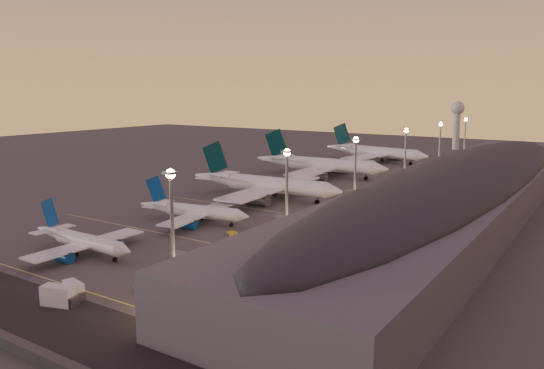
{
  "coord_description": "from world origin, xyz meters",
  "views": [
    {
      "loc": [
        103.41,
        -108.89,
        39.93
      ],
      "look_at": [
        2.0,
        45.0,
        7.0
      ],
      "focal_mm": 35.0,
      "sensor_mm": 36.0,
      "label": 1
    }
  ],
  "objects_px": {
    "airliner_narrow_south": "(81,240)",
    "catering_truck_a": "(74,291)",
    "airliner_wide_mid": "(319,164)",
    "baggage_tug_c": "(231,233)",
    "baggage_tug_a": "(140,289)",
    "catering_truck_b": "(60,296)",
    "radar_tower": "(457,117)",
    "airliner_wide_far": "(375,152)",
    "airliner_narrow_north": "(193,211)",
    "airliner_wide_near": "(264,184)",
    "baggage_tug_b": "(170,268)"
  },
  "relations": [
    {
      "from": "airliner_narrow_south",
      "to": "catering_truck_a",
      "type": "distance_m",
      "value": 30.25
    },
    {
      "from": "airliner_wide_mid",
      "to": "baggage_tug_c",
      "type": "xyz_separation_m",
      "value": [
        28.71,
        -104.52,
        -5.02
      ]
    },
    {
      "from": "catering_truck_a",
      "to": "baggage_tug_a",
      "type": "bearing_deg",
      "value": 61.75
    },
    {
      "from": "baggage_tug_c",
      "to": "catering_truck_b",
      "type": "height_order",
      "value": "catering_truck_b"
    },
    {
      "from": "radar_tower",
      "to": "baggage_tug_a",
      "type": "bearing_deg",
      "value": -87.01
    },
    {
      "from": "airliner_wide_far",
      "to": "airliner_narrow_north",
      "type": "bearing_deg",
      "value": -77.54
    },
    {
      "from": "airliner_narrow_north",
      "to": "radar_tower",
      "type": "bearing_deg",
      "value": 77.62
    },
    {
      "from": "baggage_tug_a",
      "to": "catering_truck_b",
      "type": "bearing_deg",
      "value": -113.54
    },
    {
      "from": "airliner_wide_far",
      "to": "baggage_tug_c",
      "type": "height_order",
      "value": "airliner_wide_far"
    },
    {
      "from": "airliner_narrow_south",
      "to": "catering_truck_a",
      "type": "relative_size",
      "value": 5.83
    },
    {
      "from": "airliner_wide_far",
      "to": "catering_truck_b",
      "type": "height_order",
      "value": "airliner_wide_far"
    },
    {
      "from": "catering_truck_a",
      "to": "catering_truck_b",
      "type": "relative_size",
      "value": 0.84
    },
    {
      "from": "airliner_narrow_north",
      "to": "airliner_wide_mid",
      "type": "distance_m",
      "value": 99.89
    },
    {
      "from": "airliner_narrow_south",
      "to": "catering_truck_b",
      "type": "xyz_separation_m",
      "value": [
        24.07,
        -23.05,
        -1.49
      ]
    },
    {
      "from": "airliner_wide_near",
      "to": "catering_truck_b",
      "type": "distance_m",
      "value": 107.21
    },
    {
      "from": "airliner_wide_mid",
      "to": "radar_tower",
      "type": "relative_size",
      "value": 2.07
    },
    {
      "from": "airliner_narrow_north",
      "to": "baggage_tug_a",
      "type": "bearing_deg",
      "value": -68.32
    },
    {
      "from": "airliner_narrow_north",
      "to": "catering_truck_b",
      "type": "distance_m",
      "value": 65.49
    },
    {
      "from": "airliner_narrow_south",
      "to": "airliner_wide_far",
      "type": "distance_m",
      "value": 201.25
    },
    {
      "from": "airliner_wide_mid",
      "to": "radar_tower",
      "type": "xyz_separation_m",
      "value": [
        23.5,
        151.22,
        16.34
      ]
    },
    {
      "from": "airliner_wide_near",
      "to": "airliner_wide_far",
      "type": "xyz_separation_m",
      "value": [
        -5.8,
        119.92,
        0.13
      ]
    },
    {
      "from": "airliner_wide_near",
      "to": "catering_truck_b",
      "type": "xyz_separation_m",
      "value": [
        24.69,
        -104.27,
        -3.49
      ]
    },
    {
      "from": "baggage_tug_c",
      "to": "catering_truck_a",
      "type": "xyz_separation_m",
      "value": [
        2.35,
        -52.75,
        0.99
      ]
    },
    {
      "from": "airliner_wide_far",
      "to": "catering_truck_b",
      "type": "xyz_separation_m",
      "value": [
        30.49,
        -224.19,
        -3.62
      ]
    },
    {
      "from": "airliner_narrow_north",
      "to": "catering_truck_a",
      "type": "bearing_deg",
      "value": -79.25
    },
    {
      "from": "airliner_wide_mid",
      "to": "catering_truck_b",
      "type": "xyz_separation_m",
      "value": [
        31.88,
        -161.06,
        -3.75
      ]
    },
    {
      "from": "airliner_wide_mid",
      "to": "baggage_tug_c",
      "type": "relative_size",
      "value": 17.75
    },
    {
      "from": "airliner_narrow_south",
      "to": "baggage_tug_b",
      "type": "bearing_deg",
      "value": 5.84
    },
    {
      "from": "airliner_wide_near",
      "to": "baggage_tug_c",
      "type": "distance_m",
      "value": 52.57
    },
    {
      "from": "airliner_narrow_south",
      "to": "radar_tower",
      "type": "relative_size",
      "value": 1.09
    },
    {
      "from": "airliner_wide_far",
      "to": "airliner_wide_mid",
      "type": "bearing_deg",
      "value": -81.81
    },
    {
      "from": "airliner_wide_near",
      "to": "airliner_wide_far",
      "type": "height_order",
      "value": "airliner_wide_far"
    },
    {
      "from": "airliner_wide_far",
      "to": "baggage_tug_a",
      "type": "relative_size",
      "value": 18.23
    },
    {
      "from": "airliner_wide_far",
      "to": "radar_tower",
      "type": "xyz_separation_m",
      "value": [
        22.11,
        88.1,
        16.47
      ]
    },
    {
      "from": "baggage_tug_a",
      "to": "airliner_narrow_north",
      "type": "bearing_deg",
      "value": 126.59
    },
    {
      "from": "airliner_wide_near",
      "to": "airliner_wide_mid",
      "type": "height_order",
      "value": "airliner_wide_mid"
    },
    {
      "from": "airliner_wide_mid",
      "to": "airliner_narrow_south",
      "type": "bearing_deg",
      "value": -89.71
    },
    {
      "from": "airliner_narrow_north",
      "to": "baggage_tug_b",
      "type": "distance_m",
      "value": 44.14
    },
    {
      "from": "airliner_narrow_south",
      "to": "catering_truck_a",
      "type": "xyz_separation_m",
      "value": [
        23.26,
        -19.27,
        -1.77
      ]
    },
    {
      "from": "airliner_wide_near",
      "to": "baggage_tug_c",
      "type": "xyz_separation_m",
      "value": [
        21.52,
        -47.73,
        -4.76
      ]
    },
    {
      "from": "airliner_wide_near",
      "to": "catering_truck_a",
      "type": "distance_m",
      "value": 103.34
    },
    {
      "from": "airliner_narrow_south",
      "to": "airliner_wide_far",
      "type": "bearing_deg",
      "value": 92.28
    },
    {
      "from": "airliner_wide_mid",
      "to": "airliner_wide_far",
      "type": "xyz_separation_m",
      "value": [
        1.38,
        63.13,
        -0.13
      ]
    },
    {
      "from": "airliner_wide_near",
      "to": "baggage_tug_a",
      "type": "height_order",
      "value": "airliner_wide_near"
    },
    {
      "from": "baggage_tug_a",
      "to": "catering_truck_a",
      "type": "relative_size",
      "value": 0.59
    },
    {
      "from": "radar_tower",
      "to": "baggage_tug_a",
      "type": "height_order",
      "value": "radar_tower"
    },
    {
      "from": "airliner_narrow_north",
      "to": "baggage_tug_c",
      "type": "distance_m",
      "value": 19.69
    },
    {
      "from": "radar_tower",
      "to": "baggage_tug_b",
      "type": "bearing_deg",
      "value": -87.65
    },
    {
      "from": "airliner_wide_mid",
      "to": "baggage_tug_c",
      "type": "distance_m",
      "value": 108.51
    },
    {
      "from": "airliner_wide_mid",
      "to": "airliner_wide_far",
      "type": "relative_size",
      "value": 1.03
    }
  ]
}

